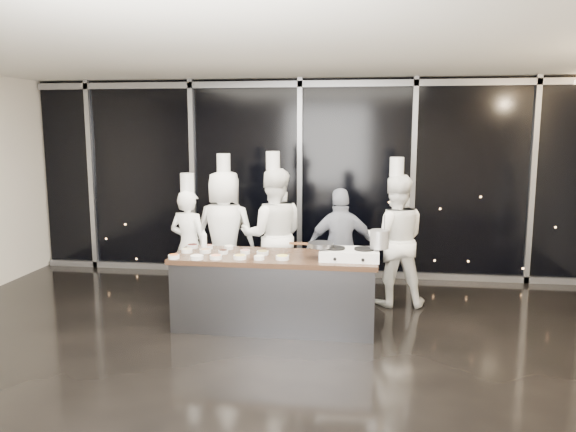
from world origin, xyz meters
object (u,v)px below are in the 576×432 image
Objects in this scene: stock_pot at (379,239)px; chef_left at (225,233)px; stove at (349,254)px; chef_far_left at (189,244)px; frying_pan at (320,245)px; guest at (341,248)px; demo_counter at (275,291)px; chef_center at (273,235)px; chef_right at (395,240)px.

chef_left is (-2.16, 1.24, -0.22)m from stock_pot.
chef_far_left reaches higher than stove.
stove is 1.30× the size of frying_pan.
chef_left is 1.27× the size of guest.
chef_center reaches higher than demo_counter.
guest reaches higher than frying_pan.
chef_far_left is (-1.35, 0.85, 0.36)m from demo_counter.
chef_far_left is at bearing -1.08° from chef_center.
chef_right is at bearing 171.96° from chef_center.
stove is 1.04m from guest.
stock_pot reaches higher than frying_pan.
stove is 0.33× the size of chef_left.
chef_right is at bearing 52.39° from frying_pan.
chef_far_left reaches higher than demo_counter.
chef_right reaches higher than guest.
stock_pot is 0.10× the size of chef_left.
frying_pan is 0.29× the size of chef_far_left.
chef_center reaches higher than chef_right.
stock_pot is at bearing 74.06° from chef_right.
frying_pan reaches higher than stove.
chef_right is (1.67, 0.06, -0.03)m from chef_center.
chef_far_left is at bearing 157.35° from stove.
guest is (0.20, 1.02, -0.25)m from frying_pan.
chef_right is (0.23, 1.17, -0.24)m from stock_pot.
stove is 2.45m from chef_far_left.
guest is (-0.49, 1.00, -0.33)m from stock_pot.
guest is (0.76, 0.92, 0.36)m from demo_counter.
chef_left is at bearing -21.57° from guest.
chef_right is (0.72, 0.17, 0.10)m from guest.
stove is at bearing 149.74° from chef_left.
stock_pot is 0.11× the size of chef_right.
chef_left reaches higher than demo_counter.
frying_pan is 1.51m from chef_right.
guest is 0.80× the size of chef_right.
demo_counter is 1.64m from chef_far_left.
stove is 0.39m from stock_pot.
guest is (2.11, 0.07, -0.00)m from chef_far_left.
stock_pot is (0.34, 0.02, 0.18)m from stove.
chef_right is (0.57, 1.19, -0.05)m from stove.
guest is at bearing 176.04° from chef_left.
chef_right is at bearing -177.32° from chef_left.
stove is at bearing 59.49° from chef_right.
chef_far_left is 0.55m from chef_left.
chef_center is 0.97m from guest.
chef_right is (2.40, -0.07, -0.02)m from chef_left.
chef_right reaches higher than stock_pot.
chef_left is 0.98× the size of chef_center.
chef_far_left is at bearing -11.22° from guest.
chef_center is 1.30× the size of guest.
guest reaches higher than demo_counter.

